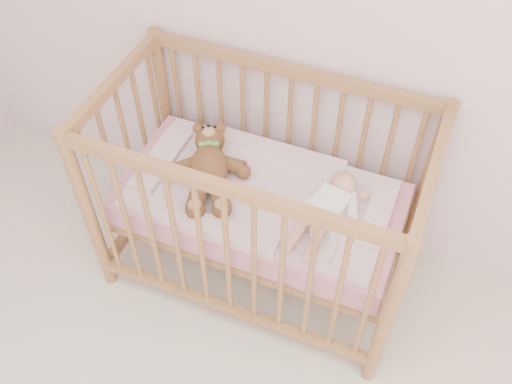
% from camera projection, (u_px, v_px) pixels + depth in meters
% --- Properties ---
extents(crib, '(1.36, 0.76, 1.00)m').
position_uv_depth(crib, '(260.00, 202.00, 2.50)').
color(crib, '#A26845').
rests_on(crib, floor).
extents(mattress, '(1.22, 0.62, 0.13)m').
position_uv_depth(mattress, '(260.00, 204.00, 2.51)').
color(mattress, pink).
rests_on(mattress, crib).
extents(blanket, '(1.10, 0.58, 0.06)m').
position_uv_depth(blanket, '(260.00, 193.00, 2.45)').
color(blanket, '#CF8F9C').
rests_on(blanket, mattress).
extents(baby, '(0.32, 0.53, 0.12)m').
position_uv_depth(baby, '(328.00, 206.00, 2.31)').
color(baby, white).
rests_on(baby, blanket).
extents(teddy_bear, '(0.56, 0.63, 0.15)m').
position_uv_depth(teddy_bear, '(209.00, 168.00, 2.43)').
color(teddy_bear, brown).
rests_on(teddy_bear, blanket).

